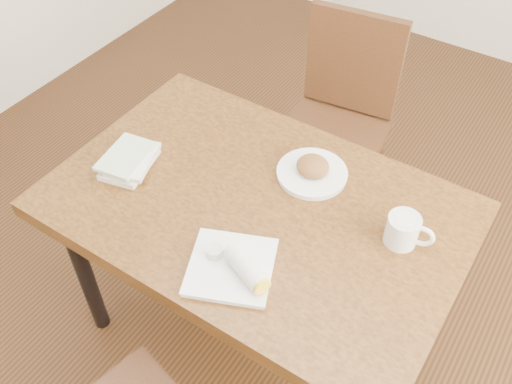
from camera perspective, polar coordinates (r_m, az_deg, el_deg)
The scene contains 7 objects.
ground at distance 2.39m, azimuth 0.00°, elevation -13.50°, with size 4.00×5.00×0.01m, color #472814.
table at distance 1.84m, azimuth 0.00°, elevation -2.80°, with size 1.28×0.84×0.75m.
chair_far at distance 2.47m, azimuth 8.41°, elevation 7.99°, with size 0.47×0.47×0.95m.
plate_scone at distance 1.85m, azimuth 5.65°, elevation 2.12°, with size 0.23×0.23×0.07m.
coffee_mug at distance 1.69m, azimuth 14.58°, elevation -3.69°, with size 0.14×0.10×0.10m.
plate_burrito at distance 1.59m, azimuth -2.04°, elevation -7.50°, with size 0.31×0.31×0.08m.
book_stack at distance 1.92m, azimuth -12.52°, elevation 3.10°, with size 0.19×0.23×0.05m.
Camera 1 is at (0.66, -1.01, 2.06)m, focal length 40.00 mm.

